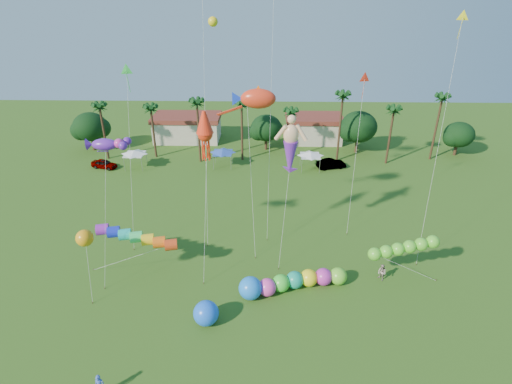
{
  "coord_description": "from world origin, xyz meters",
  "views": [
    {
      "loc": [
        0.76,
        -23.04,
        25.72
      ],
      "look_at": [
        0.0,
        10.0,
        9.0
      ],
      "focal_mm": 28.0,
      "sensor_mm": 36.0,
      "label": 1
    }
  ],
  "objects_px": {
    "blue_ball": "(206,313)",
    "spectator_b": "(382,273)",
    "car_b": "(331,164)",
    "car_a": "(104,164)",
    "caterpillar_inflatable": "(289,282)"
  },
  "relations": [
    {
      "from": "car_b",
      "to": "spectator_b",
      "type": "height_order",
      "value": "spectator_b"
    },
    {
      "from": "spectator_b",
      "to": "blue_ball",
      "type": "relative_size",
      "value": 0.81
    },
    {
      "from": "spectator_b",
      "to": "caterpillar_inflatable",
      "type": "xyz_separation_m",
      "value": [
        -9.19,
        -1.7,
        0.03
      ]
    },
    {
      "from": "spectator_b",
      "to": "blue_ball",
      "type": "height_order",
      "value": "blue_ball"
    },
    {
      "from": "car_b",
      "to": "caterpillar_inflatable",
      "type": "relative_size",
      "value": 0.44
    },
    {
      "from": "caterpillar_inflatable",
      "to": "blue_ball",
      "type": "xyz_separation_m",
      "value": [
        -7.36,
        -4.45,
        0.18
      ]
    },
    {
      "from": "car_a",
      "to": "caterpillar_inflatable",
      "type": "distance_m",
      "value": 40.5
    },
    {
      "from": "car_a",
      "to": "spectator_b",
      "type": "xyz_separation_m",
      "value": [
        37.61,
        -27.17,
        0.18
      ]
    },
    {
      "from": "blue_ball",
      "to": "spectator_b",
      "type": "bearing_deg",
      "value": 20.37
    },
    {
      "from": "car_a",
      "to": "blue_ball",
      "type": "height_order",
      "value": "blue_ball"
    },
    {
      "from": "spectator_b",
      "to": "blue_ball",
      "type": "xyz_separation_m",
      "value": [
        -16.55,
        -6.15,
        0.21
      ]
    },
    {
      "from": "spectator_b",
      "to": "car_b",
      "type": "bearing_deg",
      "value": 152.06
    },
    {
      "from": "spectator_b",
      "to": "caterpillar_inflatable",
      "type": "relative_size",
      "value": 0.17
    },
    {
      "from": "car_b",
      "to": "spectator_b",
      "type": "relative_size",
      "value": 2.61
    },
    {
      "from": "spectator_b",
      "to": "blue_ball",
      "type": "bearing_deg",
      "value": -99.45
    }
  ]
}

